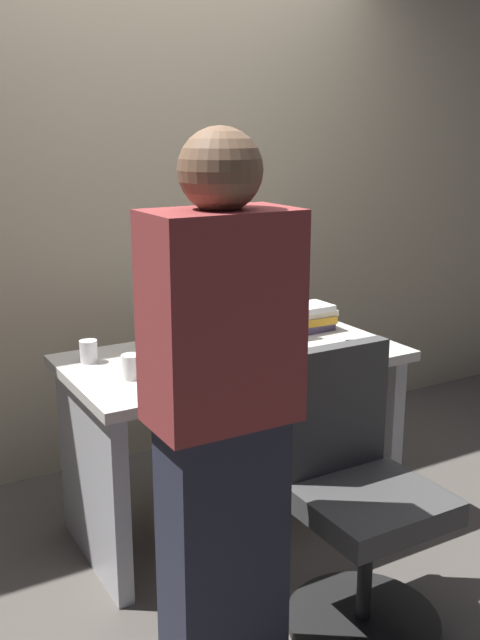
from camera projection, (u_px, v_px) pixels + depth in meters
name	position (u px, v px, depth m)	size (l,w,h in m)	color
ground_plane	(234.00, 521.00, 3.11)	(9.00, 9.00, 0.00)	#4C4742
wall_back	(143.00, 157.00, 3.46)	(6.40, 0.10, 3.00)	tan
desk	(234.00, 409.00, 2.98)	(1.35, 0.72, 0.75)	beige
office_chair	(357.00, 503.00, 2.40)	(0.52, 0.52, 0.94)	black
person_at_desk	(222.00, 423.00, 2.00)	(0.40, 0.24, 1.64)	#262838
monitor	(213.00, 286.00, 2.95)	(0.54, 0.14, 0.46)	silver
keyboard	(231.00, 365.00, 2.74)	(0.43, 0.13, 0.02)	#262626
mouse	(291.00, 352.00, 2.88)	(0.06, 0.10, 0.03)	white
cup_near_keyboard	(131.00, 367.00, 2.61)	(0.07, 0.07, 0.09)	white
cup_by_monitor	(89.00, 351.00, 2.79)	(0.07, 0.07, 0.09)	silver
book_stack	(310.00, 317.00, 3.24)	(0.21, 0.16, 0.12)	#594C72
cell_phone	(359.00, 345.00, 3.01)	(0.07, 0.14, 0.01)	black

